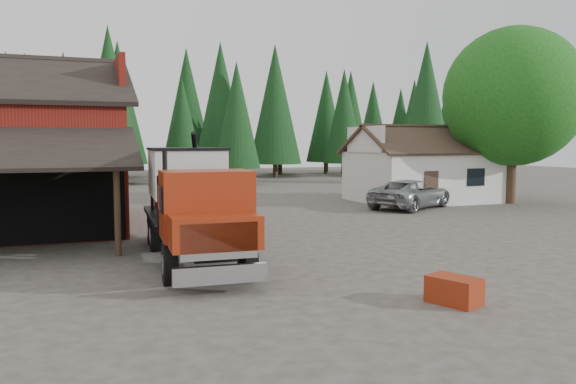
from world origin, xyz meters
name	(u,v)px	position (x,y,z in m)	size (l,w,h in m)	color
ground	(309,256)	(0.00, 0.00, 0.00)	(120.00, 120.00, 0.00)	#433C34
farmhouse	(423,174)	(13.00, 13.00, 1.67)	(8.60, 6.42, 4.65)	silver
deciduous_tree	(514,102)	(17.01, 9.97, 5.91)	(8.00, 8.00, 10.20)	#382619
conifer_backdrop	(148,178)	(0.00, 42.00, 0.00)	(76.00, 16.00, 16.00)	black
near_pine_b	(237,115)	(6.00, 30.00, 5.89)	(3.96, 3.96, 10.40)	#382619
near_pine_c	(426,105)	(22.00, 26.00, 6.89)	(4.84, 4.84, 12.40)	#382619
near_pine_d	(109,97)	(-4.00, 34.00, 7.39)	(5.28, 5.28, 13.40)	#382619
feed_truck	(193,200)	(-3.49, 0.69, 1.83)	(2.78, 8.80, 3.92)	black
silver_car	(411,194)	(10.23, 10.00, 0.78)	(2.58, 5.60, 1.56)	#9A9EA2
equip_box	(454,290)	(0.96, -6.00, 0.30)	(0.70, 1.10, 0.60)	maroon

